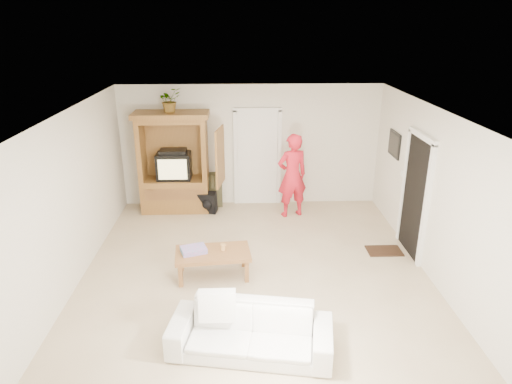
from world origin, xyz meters
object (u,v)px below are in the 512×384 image
Objects in this scene: armoire at (175,169)px; sofa at (251,331)px; man at (292,176)px; coffee_table at (213,255)px.

armoire reaches higher than sofa.
man is 2.85m from coffee_table.
sofa reaches higher than coffee_table.
sofa is at bearing -78.57° from coffee_table.
coffee_table is at bearing 116.89° from sofa.
sofa is 1.86m from coffee_table.
sofa is at bearing -72.22° from armoire.
man is at bearing 86.85° from sofa.
armoire is at bearing 117.45° from sofa.
armoire is 2.44m from man.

